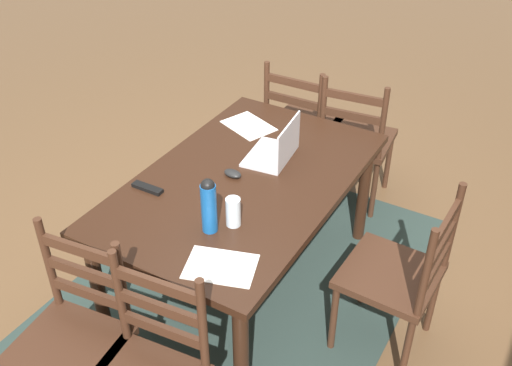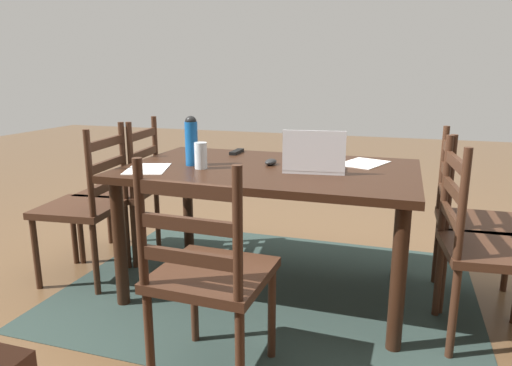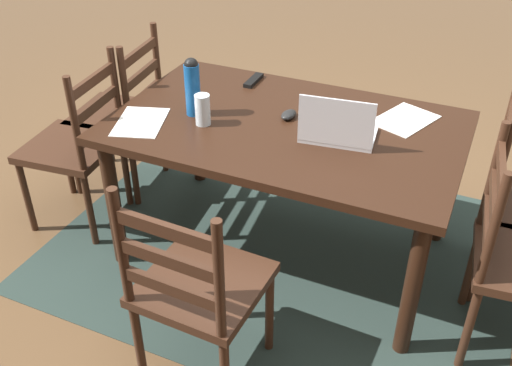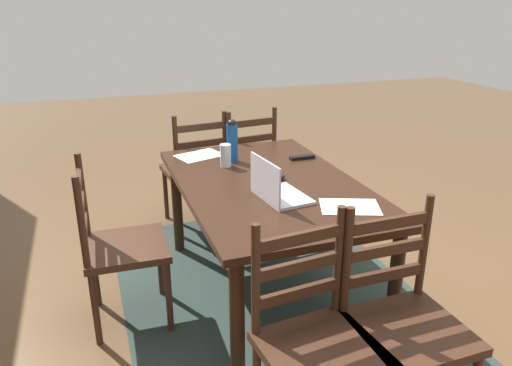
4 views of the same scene
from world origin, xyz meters
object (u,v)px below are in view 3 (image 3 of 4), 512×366
(laptop, at_px, (337,129))
(tv_remote, at_px, (254,80))
(water_bottle, at_px, (192,86))
(dining_table, at_px, (286,140))
(chair_right_near, at_px, (121,114))
(chair_right_far, at_px, (77,146))
(computer_mouse, at_px, (289,115))
(chair_far_head, at_px, (197,289))
(drinking_glass, at_px, (203,110))

(laptop, height_order, tv_remote, laptop)
(water_bottle, xyz_separation_m, tv_remote, (-0.11, -0.45, -0.13))
(dining_table, distance_m, chair_right_near, 1.12)
(chair_right_far, distance_m, laptop, 1.39)
(dining_table, xyz_separation_m, water_bottle, (0.43, 0.08, 0.23))
(dining_table, distance_m, water_bottle, 0.50)
(water_bottle, bearing_deg, chair_right_near, -23.66)
(chair_right_far, relative_size, computer_mouse, 9.50)
(chair_far_head, relative_size, computer_mouse, 9.50)
(chair_right_near, height_order, chair_far_head, same)
(dining_table, xyz_separation_m, chair_right_far, (1.09, 0.19, -0.19))
(chair_right_far, relative_size, water_bottle, 3.43)
(computer_mouse, bearing_deg, dining_table, 106.42)
(computer_mouse, xyz_separation_m, tv_remote, (0.32, -0.30, -0.01))
(chair_right_far, xyz_separation_m, drinking_glass, (-0.74, -0.04, 0.34))
(chair_right_far, bearing_deg, computer_mouse, -166.70)
(laptop, distance_m, computer_mouse, 0.30)
(laptop, distance_m, drinking_glass, 0.61)
(dining_table, height_order, computer_mouse, computer_mouse)
(dining_table, xyz_separation_m, computer_mouse, (0.01, -0.06, 0.10))
(laptop, bearing_deg, drinking_glass, 9.06)
(tv_remote, bearing_deg, dining_table, 131.22)
(chair_far_head, bearing_deg, drinking_glass, -64.19)
(chair_right_far, relative_size, tv_remote, 5.59)
(drinking_glass, distance_m, computer_mouse, 0.40)
(tv_remote, bearing_deg, chair_right_near, 11.35)
(dining_table, bearing_deg, water_bottle, 10.83)
(chair_right_near, bearing_deg, drinking_glass, 154.24)
(chair_right_far, height_order, tv_remote, chair_right_far)
(dining_table, height_order, drinking_glass, drinking_glass)
(laptop, relative_size, computer_mouse, 3.45)
(laptop, bearing_deg, chair_far_head, 72.22)
(water_bottle, height_order, tv_remote, water_bottle)
(computer_mouse, bearing_deg, chair_far_head, 95.82)
(chair_far_head, height_order, computer_mouse, chair_far_head)
(chair_far_head, xyz_separation_m, computer_mouse, (0.01, -0.93, 0.29))
(dining_table, relative_size, water_bottle, 5.74)
(chair_right_near, distance_m, drinking_glass, 0.89)
(chair_right_far, bearing_deg, water_bottle, -170.35)
(chair_right_far, height_order, computer_mouse, chair_right_far)
(drinking_glass, bearing_deg, computer_mouse, -147.33)
(chair_right_far, bearing_deg, chair_far_head, 148.18)
(dining_table, distance_m, drinking_glass, 0.41)
(chair_right_near, distance_m, chair_far_head, 1.52)
(chair_right_near, bearing_deg, chair_far_head, 135.40)
(water_bottle, relative_size, computer_mouse, 2.77)
(chair_far_head, relative_size, laptop, 2.76)
(laptop, relative_size, tv_remote, 2.03)
(chair_far_head, distance_m, tv_remote, 1.30)
(dining_table, bearing_deg, computer_mouse, -78.75)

